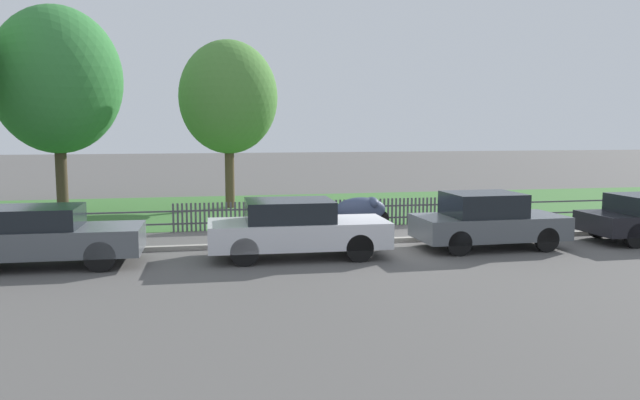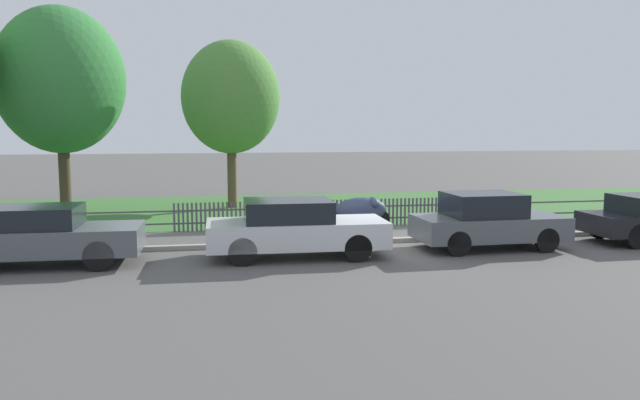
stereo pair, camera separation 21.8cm
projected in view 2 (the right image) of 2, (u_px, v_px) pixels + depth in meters
The scene contains 10 objects.
ground_plane at pixel (367, 244), 16.83m from camera, with size 120.00×120.00×0.00m, color #565451.
kerb_stone at pixel (366, 241), 16.92m from camera, with size 42.92×0.20×0.12m, color #9E998E.
grass_strip at pixel (316, 207), 24.38m from camera, with size 42.92×9.55×0.01m, color #3D7033.
park_fence at pixel (343, 213), 19.68m from camera, with size 42.92×0.05×0.87m.
parked_car_black_saloon at pixel (40, 235), 14.09m from camera, with size 4.39×1.78×1.37m.
parked_car_navy_estate at pixel (295, 228), 15.06m from camera, with size 4.35×1.87×1.40m.
parked_car_red_compact at pixel (487, 221), 16.12m from camera, with size 3.85×1.77×1.46m.
covered_motorcycle at pixel (362, 210), 18.95m from camera, with size 1.85×0.71×1.02m.
tree_behind_motorcycle at pixel (60, 81), 22.61m from camera, with size 4.61×4.61×7.48m.
tree_mid_park at pixel (231, 98), 23.95m from camera, with size 3.77×3.77×6.45m.
Camera 2 is at (-4.29, -16.06, 3.15)m, focal length 35.00 mm.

